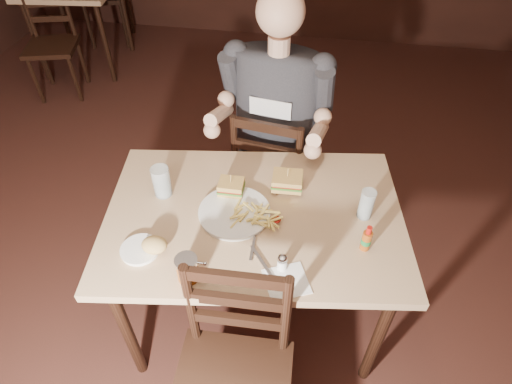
% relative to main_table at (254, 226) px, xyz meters
% --- Properties ---
extents(room_shell, '(7.00, 7.00, 7.00)m').
position_rel_main_table_xyz_m(room_shell, '(-0.14, -0.02, 0.71)').
color(room_shell, black).
rests_on(room_shell, ground).
extents(main_table, '(1.35, 1.00, 0.77)m').
position_rel_main_table_xyz_m(main_table, '(0.00, 0.00, 0.00)').
color(main_table, tan).
rests_on(main_table, ground).
extents(chair_far, '(0.48, 0.52, 0.91)m').
position_rel_main_table_xyz_m(chair_far, '(0.01, 0.66, -0.24)').
color(chair_far, black).
rests_on(chair_far, ground).
extents(bg_chair_near, '(0.51, 0.54, 0.88)m').
position_rel_main_table_xyz_m(bg_chair_near, '(-2.09, 1.93, -0.25)').
color(bg_chair_near, black).
rests_on(bg_chair_near, ground).
extents(diner, '(0.64, 0.54, 1.00)m').
position_rel_main_table_xyz_m(diner, '(-0.00, 0.61, 0.28)').
color(diner, '#2D2C31').
rests_on(diner, chair_far).
extents(dinner_plate, '(0.33, 0.33, 0.02)m').
position_rel_main_table_xyz_m(dinner_plate, '(-0.08, -0.02, 0.09)').
color(dinner_plate, white).
rests_on(dinner_plate, main_table).
extents(sandwich_left, '(0.11, 0.09, 0.09)m').
position_rel_main_table_xyz_m(sandwich_left, '(-0.12, 0.10, 0.14)').
color(sandwich_left, '#D9AB55').
rests_on(sandwich_left, dinner_plate).
extents(sandwich_right, '(0.13, 0.11, 0.11)m').
position_rel_main_table_xyz_m(sandwich_right, '(0.12, 0.18, 0.15)').
color(sandwich_right, '#D9AB55').
rests_on(sandwich_right, dinner_plate).
extents(fries_pile, '(0.26, 0.20, 0.04)m').
position_rel_main_table_xyz_m(fries_pile, '(0.01, -0.03, 0.11)').
color(fries_pile, '#D1B961').
rests_on(fries_pile, dinner_plate).
extents(ketchup_dollop, '(0.05, 0.05, 0.01)m').
position_rel_main_table_xyz_m(ketchup_dollop, '(0.10, -0.04, 0.10)').
color(ketchup_dollop, maroon).
rests_on(ketchup_dollop, dinner_plate).
extents(glass_left, '(0.09, 0.09, 0.14)m').
position_rel_main_table_xyz_m(glass_left, '(-0.41, 0.05, 0.15)').
color(glass_left, silver).
rests_on(glass_left, main_table).
extents(glass_right, '(0.07, 0.07, 0.14)m').
position_rel_main_table_xyz_m(glass_right, '(0.45, 0.07, 0.15)').
color(glass_right, silver).
rests_on(glass_right, main_table).
extents(hot_sauce, '(0.04, 0.04, 0.12)m').
position_rel_main_table_xyz_m(hot_sauce, '(0.45, -0.11, 0.14)').
color(hot_sauce, '#934110').
rests_on(hot_sauce, main_table).
extents(salt_shaker, '(0.04, 0.04, 0.07)m').
position_rel_main_table_xyz_m(salt_shaker, '(0.15, -0.26, 0.11)').
color(salt_shaker, white).
rests_on(salt_shaker, main_table).
extents(syrup_dispenser, '(0.09, 0.09, 0.11)m').
position_rel_main_table_xyz_m(syrup_dispenser, '(-0.18, -0.35, 0.13)').
color(syrup_dispenser, '#934110').
rests_on(syrup_dispenser, main_table).
extents(napkin, '(0.20, 0.19, 0.00)m').
position_rel_main_table_xyz_m(napkin, '(0.17, -0.31, 0.08)').
color(napkin, white).
rests_on(napkin, main_table).
extents(knife, '(0.14, 0.17, 0.00)m').
position_rel_main_table_xyz_m(knife, '(0.08, -0.26, 0.08)').
color(knife, silver).
rests_on(knife, napkin).
extents(fork, '(0.02, 0.15, 0.00)m').
position_rel_main_table_xyz_m(fork, '(0.03, -0.17, 0.08)').
color(fork, silver).
rests_on(fork, napkin).
extents(side_plate, '(0.17, 0.17, 0.01)m').
position_rel_main_table_xyz_m(side_plate, '(-0.40, -0.27, 0.08)').
color(side_plate, white).
rests_on(side_plate, main_table).
extents(bread_roll, '(0.11, 0.09, 0.06)m').
position_rel_main_table_xyz_m(bread_roll, '(-0.34, -0.26, 0.12)').
color(bread_roll, tan).
rests_on(bread_roll, side_plate).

